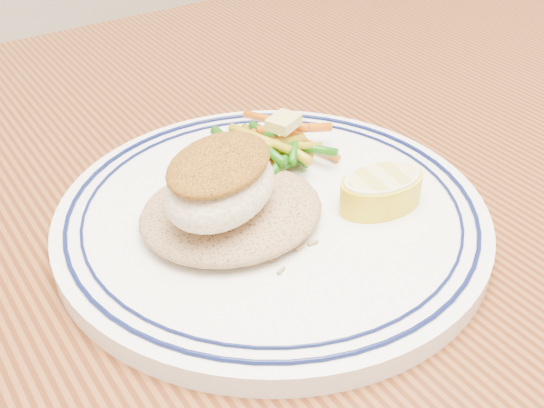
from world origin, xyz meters
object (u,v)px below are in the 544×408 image
(vegetable_pile, at_px, (270,146))
(lemon_wedge, at_px, (381,189))
(dining_table, at_px, (319,308))
(rice_pilaf, at_px, (231,208))
(fish_fillet, at_px, (220,182))
(plate, at_px, (272,217))

(vegetable_pile, distance_m, lemon_wedge, 0.10)
(dining_table, height_order, lemon_wedge, lemon_wedge)
(vegetable_pile, bearing_deg, rice_pilaf, -141.52)
(rice_pilaf, bearing_deg, vegetable_pile, 38.48)
(rice_pilaf, bearing_deg, fish_fillet, -151.36)
(fish_fillet, bearing_deg, rice_pilaf, 28.64)
(dining_table, relative_size, plate, 5.07)
(dining_table, distance_m, plate, 0.11)
(dining_table, bearing_deg, fish_fillet, 179.20)
(rice_pilaf, relative_size, fish_fillet, 1.17)
(plate, relative_size, vegetable_pile, 2.74)
(vegetable_pile, height_order, lemon_wedge, vegetable_pile)
(plate, distance_m, fish_fillet, 0.06)
(rice_pilaf, relative_size, vegetable_pile, 1.15)
(plate, relative_size, rice_pilaf, 2.38)
(rice_pilaf, bearing_deg, plate, -6.12)
(rice_pilaf, distance_m, fish_fillet, 0.03)
(rice_pilaf, distance_m, lemon_wedge, 0.10)
(lemon_wedge, bearing_deg, rice_pilaf, 157.43)
(rice_pilaf, height_order, lemon_wedge, same)
(plate, xyz_separation_m, lemon_wedge, (0.07, -0.04, 0.02))
(dining_table, bearing_deg, rice_pilaf, 174.58)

